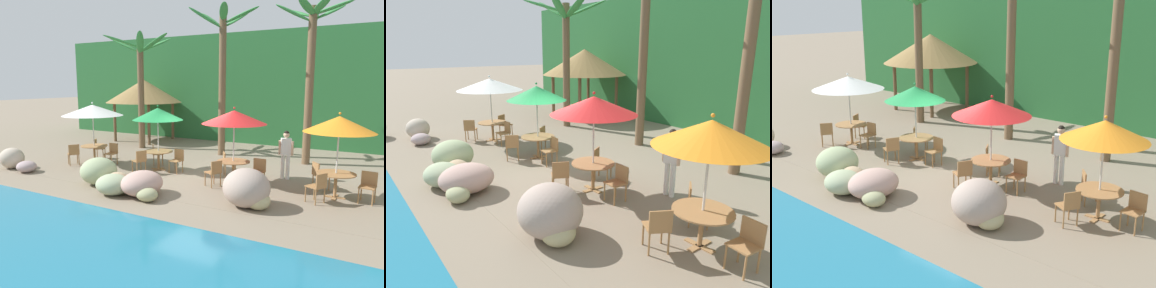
% 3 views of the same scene
% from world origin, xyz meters
% --- Properties ---
extents(ground_plane, '(120.00, 120.00, 0.00)m').
position_xyz_m(ground_plane, '(0.00, 0.00, 0.00)').
color(ground_plane, gray).
extents(terrace_deck, '(18.00, 5.20, 0.01)m').
position_xyz_m(terrace_deck, '(0.00, 0.00, 0.00)').
color(terrace_deck, gray).
rests_on(terrace_deck, ground).
extents(foliage_backdrop, '(28.00, 2.40, 6.00)m').
position_xyz_m(foliage_backdrop, '(0.00, 9.00, 3.00)').
color(foliage_backdrop, '#286633').
rests_on(foliage_backdrop, ground).
extents(rock_seawall, '(17.41, 2.94, 1.06)m').
position_xyz_m(rock_seawall, '(-1.02, -2.58, 0.40)').
color(rock_seawall, '#A3B283').
rests_on(rock_seawall, ground).
extents(umbrella_white, '(2.48, 2.48, 2.54)m').
position_xyz_m(umbrella_white, '(-4.87, 0.00, 2.21)').
color(umbrella_white, silver).
rests_on(umbrella_white, ground).
extents(dining_table_white, '(1.10, 1.10, 0.74)m').
position_xyz_m(dining_table_white, '(-4.87, 0.00, 0.61)').
color(dining_table_white, '#A37547').
rests_on(dining_table_white, ground).
extents(chair_white_seaward, '(0.44, 0.45, 0.87)m').
position_xyz_m(chair_white_seaward, '(-4.02, 0.14, 0.51)').
color(chair_white_seaward, '#9E7042').
rests_on(chair_white_seaward, ground).
extents(chair_white_inland, '(0.58, 0.57, 0.87)m').
position_xyz_m(chair_white_inland, '(-5.36, 0.70, 0.51)').
color(chair_white_inland, '#9E7042').
rests_on(chair_white_inland, ground).
extents(chair_white_left, '(0.59, 0.59, 0.87)m').
position_xyz_m(chair_white_left, '(-5.26, -0.76, 0.51)').
color(chair_white_left, '#9E7042').
rests_on(chair_white_left, ground).
extents(umbrella_green, '(1.92, 1.92, 2.50)m').
position_xyz_m(umbrella_green, '(-1.84, 0.30, 2.16)').
color(umbrella_green, silver).
rests_on(umbrella_green, ground).
extents(dining_table_green, '(1.10, 1.10, 0.74)m').
position_xyz_m(dining_table_green, '(-1.84, 0.30, 0.61)').
color(dining_table_green, '#A37547').
rests_on(dining_table_green, ground).
extents(chair_green_seaward, '(0.47, 0.47, 0.87)m').
position_xyz_m(chair_green_seaward, '(-0.98, 0.30, 0.51)').
color(chair_green_seaward, '#9E7042').
rests_on(chair_green_seaward, ground).
extents(chair_green_inland, '(0.59, 0.59, 0.87)m').
position_xyz_m(chair_green_inland, '(-2.41, 0.94, 0.51)').
color(chair_green_inland, '#9E7042').
rests_on(chair_green_inland, ground).
extents(chair_green_left, '(0.56, 0.56, 0.87)m').
position_xyz_m(chair_green_left, '(-2.10, -0.51, 0.51)').
color(chair_green_left, '#9E7042').
rests_on(chair_green_left, ground).
extents(umbrella_red, '(2.15, 2.15, 2.54)m').
position_xyz_m(umbrella_red, '(1.38, 0.06, 2.21)').
color(umbrella_red, silver).
rests_on(umbrella_red, ground).
extents(dining_table_red, '(1.10, 1.10, 0.74)m').
position_xyz_m(dining_table_red, '(1.38, 0.06, 0.61)').
color(dining_table_red, '#A37547').
rests_on(dining_table_red, ground).
extents(chair_red_seaward, '(0.42, 0.43, 0.87)m').
position_xyz_m(chair_red_seaward, '(2.23, 0.14, 0.51)').
color(chair_red_seaward, '#9E7042').
rests_on(chair_red_seaward, ground).
extents(chair_red_inland, '(0.58, 0.58, 0.87)m').
position_xyz_m(chair_red_inland, '(0.85, 0.73, 0.51)').
color(chair_red_inland, '#9E7042').
rests_on(chair_red_inland, ground).
extents(chair_red_left, '(0.57, 0.57, 0.87)m').
position_xyz_m(chair_red_left, '(1.07, -0.74, 0.51)').
color(chair_red_left, '#9E7042').
rests_on(chair_red_left, ground).
extents(umbrella_orange, '(2.00, 2.00, 2.50)m').
position_xyz_m(umbrella_orange, '(4.62, -0.02, 2.16)').
color(umbrella_orange, silver).
rests_on(umbrella_orange, ground).
extents(dining_table_orange, '(1.10, 1.10, 0.74)m').
position_xyz_m(dining_table_orange, '(4.62, -0.02, 0.61)').
color(dining_table_orange, '#A37547').
rests_on(dining_table_orange, ground).
extents(chair_orange_seaward, '(0.46, 0.47, 0.87)m').
position_xyz_m(chair_orange_seaward, '(5.48, -0.02, 0.51)').
color(chair_orange_seaward, '#9E7042').
rests_on(chair_orange_seaward, ground).
extents(chair_orange_inland, '(0.59, 0.59, 0.87)m').
position_xyz_m(chair_orange_inland, '(4.03, 0.59, 0.51)').
color(chair_orange_inland, '#9E7042').
rests_on(chair_orange_inland, ground).
extents(chair_orange_left, '(0.58, 0.58, 0.87)m').
position_xyz_m(chair_orange_left, '(4.28, -0.81, 0.51)').
color(chair_orange_left, '#9E7042').
rests_on(chair_orange_left, ground).
extents(palm_tree_nearest, '(3.63, 3.37, 5.66)m').
position_xyz_m(palm_tree_nearest, '(-5.34, 3.87, 3.88)').
color(palm_tree_nearest, brown).
rests_on(palm_tree_nearest, ground).
extents(palm_tree_second, '(3.10, 3.04, 6.59)m').
position_xyz_m(palm_tree_second, '(-0.99, 4.22, 4.24)').
color(palm_tree_second, brown).
rests_on(palm_tree_second, ground).
extents(palm_tree_third, '(2.96, 2.96, 6.43)m').
position_xyz_m(palm_tree_third, '(2.87, 4.17, 4.36)').
color(palm_tree_third, brown).
rests_on(palm_tree_third, ground).
extents(palapa_hut, '(4.33, 4.33, 3.49)m').
position_xyz_m(palapa_hut, '(-6.76, 6.00, 2.83)').
color(palapa_hut, brown).
rests_on(palapa_hut, ground).
extents(waiter_in_white, '(0.52, 0.33, 1.70)m').
position_xyz_m(waiter_in_white, '(2.78, 1.35, 0.99)').
color(waiter_in_white, white).
rests_on(waiter_in_white, ground).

